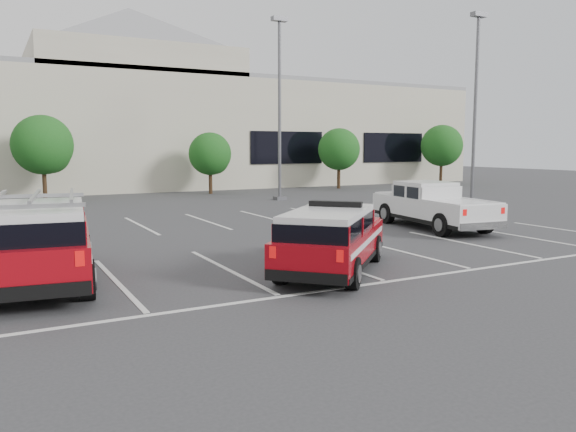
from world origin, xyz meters
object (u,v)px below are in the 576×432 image
tree_right (340,151)px  tree_far_right (442,147)px  tree_mid_right (211,155)px  convention_building (104,125)px  tree_mid_left (44,147)px  light_pole_right (475,108)px  white_pickup (432,210)px  fire_chief_suv (331,244)px  light_pole_mid (280,109)px  ladder_suv (39,249)px

tree_right → tree_far_right: (10.00, 0.00, 0.27)m
tree_mid_right → tree_far_right: bearing=0.0°
convention_building → tree_mid_left: bearing=-117.4°
tree_far_right → light_pole_right: size_ratio=0.47×
tree_right → white_pickup: (-8.26, -18.86, -2.09)m
tree_mid_right → white_pickup: size_ratio=0.69×
tree_far_right → light_pole_right: 15.24m
tree_mid_right → white_pickup: tree_mid_right is taller
tree_right → fire_chief_suv: tree_right is taller
convention_building → light_pole_right: convention_building is taller
white_pickup → convention_building: bearing=110.2°
light_pole_mid → tree_right: bearing=36.8°
convention_building → fire_chief_suv: (-0.78, -33.31, -4.02)m
convention_building → white_pickup: bearing=-76.9°
ladder_suv → light_pole_mid: bearing=55.5°
tree_right → ladder_suv: tree_right is taller
white_pickup → ladder_suv: (-13.77, -2.76, 0.13)m
convention_building → light_pole_mid: convention_building is taller
tree_mid_right → white_pickup: (1.74, -18.86, -1.82)m
light_pole_mid → tree_mid_left: bearing=153.1°
light_pole_mid → fire_chief_suv: size_ratio=2.18×
ladder_suv → fire_chief_suv: bearing=-9.1°
light_pole_right → white_pickup: light_pole_right is taller
tree_mid_right → tree_far_right: tree_far_right is taller
convention_building → light_pole_right: size_ratio=5.86×
convention_building → light_pole_mid: size_ratio=5.86×
tree_right → light_pole_mid: size_ratio=0.43×
tree_far_right → light_pole_mid: size_ratio=0.47×
fire_chief_suv → ladder_suv: (-6.34, 1.88, 0.12)m
light_pole_right → fire_chief_suv: 20.65m
tree_far_right → tree_mid_left: bearing=180.0°
tree_mid_left → tree_far_right: bearing=0.0°
white_pickup → ladder_suv: 14.04m
tree_far_right → ladder_suv: tree_far_right is taller
light_pole_right → fire_chief_suv: size_ratio=2.18×
white_pickup → ladder_suv: ladder_suv is taller
tree_far_right → white_pickup: (-18.26, -18.86, -2.35)m
light_pole_right → fire_chief_suv: light_pole_right is taller
tree_far_right → light_pole_mid: bearing=-161.5°
fire_chief_suv → white_pickup: bearing=77.4°
tree_mid_left → white_pickup: 22.34m
light_pole_right → tree_right: bearing=94.3°
tree_mid_left → tree_far_right: 30.00m
tree_mid_right → light_pole_right: (10.91, -12.05, 2.68)m
fire_chief_suv → white_pickup: 8.75m
tree_right → tree_mid_right: bearing=-180.0°
light_pole_mid → ladder_suv: light_pole_mid is taller
tree_mid_left → tree_mid_right: size_ratio=1.21×
light_pole_mid → white_pickup: (-0.17, -12.81, -4.50)m
tree_mid_left → light_pole_mid: light_pole_mid is taller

